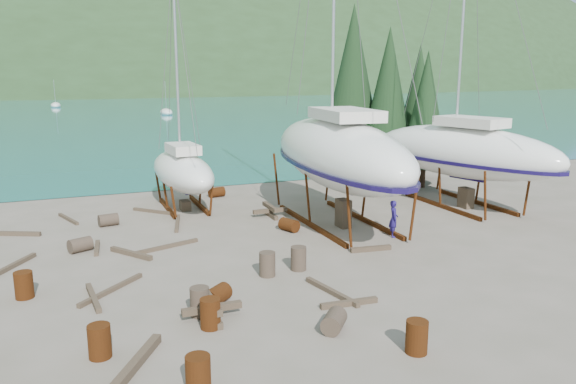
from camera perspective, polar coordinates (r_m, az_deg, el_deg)
name	(u,v)px	position (r m, az deg, el deg)	size (l,w,h in m)	color
ground	(269,262)	(21.70, -1.97, -7.16)	(600.00, 600.00, 0.00)	#625A4D
bay_water	(73,86)	(334.44, -20.99, 10.01)	(700.00, 700.00, 0.00)	teal
far_hill	(73,86)	(339.44, -21.01, 10.02)	(800.00, 360.00, 110.00)	#24381C
far_house_center	(17,86)	(209.74, -25.81, 9.69)	(6.60, 5.60, 5.60)	beige
far_house_right	(168,85)	(212.57, -12.05, 10.62)	(6.60, 5.60, 5.60)	beige
cypress_near_right	(388,94)	(36.86, 10.14, 9.75)	(3.60, 3.60, 10.00)	black
cypress_mid_right	(426,109)	(36.07, 13.83, 8.16)	(3.06, 3.06, 8.50)	black
cypress_back_left	(353,80)	(37.82, 6.59, 11.23)	(4.14, 4.14, 11.50)	black
cypress_far_right	(418,102)	(39.37, 13.09, 8.92)	(3.24, 3.24, 9.00)	black
moored_boat_mid	(166,112)	(100.95, -12.26, 7.91)	(2.00, 5.00, 6.05)	white
moored_boat_far	(56,105)	(129.47, -22.53, 8.12)	(2.00, 5.00, 6.05)	white
large_sailboat_near	(338,152)	(26.54, 5.10, 4.06)	(5.25, 14.03, 21.60)	white
large_sailboat_far	(462,151)	(31.62, 17.26, 4.03)	(6.38, 12.21, 18.54)	white
small_sailboat_shore	(182,171)	(30.20, -10.68, 2.15)	(3.00, 7.98, 12.52)	white
worker	(394,219)	(25.21, 10.68, -2.68)	(0.60, 0.39, 1.64)	navy
drum_1	(334,321)	(16.22, 4.69, -12.95)	(0.58, 0.58, 0.88)	#2D2823
drum_3	(198,374)	(13.51, -9.12, -17.79)	(0.58, 0.58, 0.88)	#5A2A0F
drum_4	(217,192)	(33.06, -7.26, -0.02)	(0.58, 0.58, 0.88)	#5A2A0F
drum_5	(298,258)	(20.77, 1.07, -6.76)	(0.58, 0.58, 0.88)	#2D2823
drum_6	(289,225)	(25.76, 0.11, -3.37)	(0.58, 0.58, 0.88)	#5A2A0F
drum_7	(417,337)	(15.33, 12.95, -14.15)	(0.58, 0.58, 0.88)	#5A2A0F
drum_8	(24,285)	(20.17, -25.25, -8.54)	(0.58, 0.58, 0.88)	#5A2A0F
drum_9	(108,220)	(27.97, -17.78, -2.72)	(0.58, 0.58, 0.88)	#2D2823
drum_10	(100,341)	(15.51, -18.60, -14.18)	(0.58, 0.58, 0.88)	#5A2A0F
drum_12	(217,295)	(18.04, -7.19, -10.35)	(0.58, 0.58, 0.88)	#5A2A0F
drum_13	(210,313)	(16.42, -7.90, -12.13)	(0.58, 0.58, 0.88)	#5A2A0F
drum_15	(80,245)	(24.36, -20.36, -5.06)	(0.58, 0.58, 0.88)	#2D2823
drum_16	(200,302)	(17.25, -8.96, -10.94)	(0.58, 0.58, 0.88)	#2D2823
drum_17	(267,264)	(20.19, -2.12, -7.33)	(0.58, 0.58, 0.88)	#2D2823
timber_0	(68,219)	(29.72, -21.42, -2.56)	(0.14, 2.43, 0.14)	brown
timber_1	(371,249)	(23.24, 8.41, -5.73)	(0.19, 1.75, 0.19)	brown
timber_2	(17,234)	(27.88, -25.83, -3.83)	(0.19, 2.16, 0.19)	brown
timber_3	(112,290)	(19.79, -17.48, -9.44)	(0.15, 3.01, 0.15)	brown
timber_4	(97,248)	(24.44, -18.83, -5.39)	(0.17, 1.79, 0.17)	brown
timber_5	(332,292)	(18.78, 4.45, -10.05)	(0.16, 2.73, 0.16)	brown
timber_7	(349,303)	(17.95, 6.22, -11.14)	(0.17, 1.91, 0.17)	brown
timber_8	(131,253)	(23.28, -15.66, -6.03)	(0.19, 2.26, 0.19)	brown
timber_9	(153,211)	(30.01, -13.55, -1.92)	(0.15, 2.50, 0.15)	brown
timber_10	(177,223)	(27.37, -11.18, -3.13)	(0.16, 2.80, 0.16)	brown
timber_11	(168,246)	(23.90, -12.11, -5.42)	(0.15, 2.82, 0.15)	brown
timber_12	(93,298)	(19.29, -19.17, -10.09)	(0.17, 2.35, 0.17)	brown
timber_16	(133,367)	(14.79, -15.49, -16.76)	(0.23, 3.12, 0.23)	brown
timber_17	(13,265)	(23.48, -26.15, -6.72)	(0.16, 2.63, 0.16)	brown
timber_pile_fore	(212,308)	(17.09, -7.73, -11.63)	(1.80, 1.80, 0.60)	brown
timber_pile_aft	(270,211)	(28.37, -1.83, -1.91)	(1.80, 1.80, 0.60)	brown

